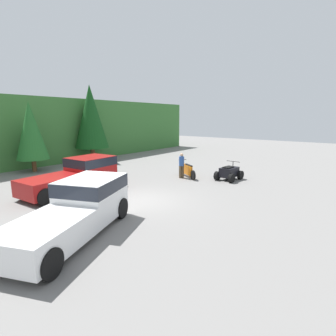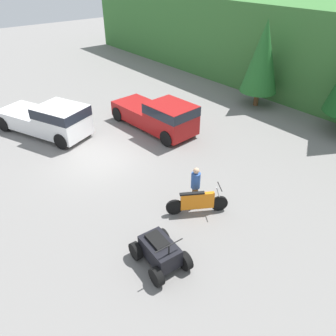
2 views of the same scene
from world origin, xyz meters
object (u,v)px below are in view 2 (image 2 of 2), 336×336
object	(u,v)px
pickup_truck_red	(159,115)
rider_person	(195,185)
pickup_truck_second	(50,119)
quad_atv	(160,252)
dirt_bike	(197,202)

from	to	relation	value
pickup_truck_red	rider_person	size ratio (longest dim) A/B	3.21
pickup_truck_red	pickup_truck_second	size ratio (longest dim) A/B	0.95
pickup_truck_second	rider_person	bearing A→B (deg)	-10.94
pickup_truck_red	quad_atv	distance (m)	9.61
quad_atv	pickup_truck_second	bearing A→B (deg)	179.53
pickup_truck_second	quad_atv	distance (m)	10.98
rider_person	quad_atv	bearing A→B (deg)	-124.96
dirt_bike	quad_atv	size ratio (longest dim) A/B	1.09
pickup_truck_second	quad_atv	size ratio (longest dim) A/B	3.01
pickup_truck_second	rider_person	size ratio (longest dim) A/B	3.37
pickup_truck_red	quad_atv	world-z (taller)	pickup_truck_red
pickup_truck_red	rider_person	xyz separation A→B (m)	(6.13, -2.99, -0.03)
quad_atv	dirt_bike	bearing A→B (deg)	116.64
rider_person	pickup_truck_red	bearing A→B (deg)	91.97
pickup_truck_second	quad_atv	world-z (taller)	pickup_truck_second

